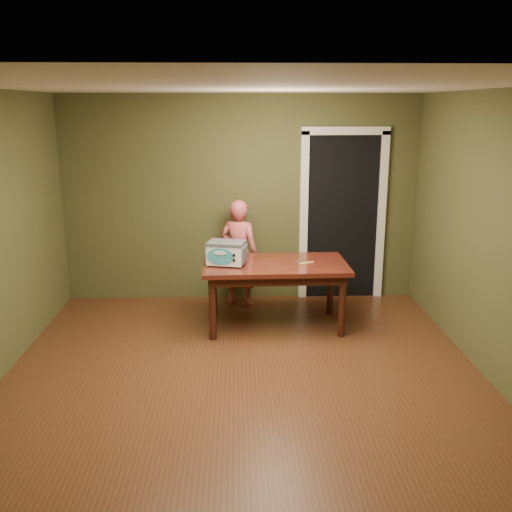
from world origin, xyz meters
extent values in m
plane|color=#4F2D16|center=(0.00, 0.00, 0.00)|extent=(5.00, 5.00, 0.00)
cube|color=#484A27|center=(0.00, 2.50, 1.30)|extent=(4.50, 0.02, 2.60)
cube|color=#484A27|center=(0.00, -2.50, 1.30)|extent=(4.50, 0.02, 2.60)
cube|color=#484A27|center=(2.25, 0.00, 1.30)|extent=(0.02, 5.00, 2.60)
cube|color=white|center=(0.00, 0.00, 2.60)|extent=(4.50, 5.00, 0.02)
cube|color=black|center=(1.30, 2.80, 1.05)|extent=(0.90, 0.60, 2.10)
cube|color=black|center=(1.30, 2.48, 1.05)|extent=(0.90, 0.02, 2.10)
cube|color=white|center=(0.80, 2.47, 1.05)|extent=(0.10, 0.06, 2.20)
cube|color=white|center=(1.80, 2.47, 1.05)|extent=(0.10, 0.06, 2.20)
cube|color=white|center=(1.30, 2.47, 2.15)|extent=(1.10, 0.06, 0.10)
cube|color=#3C110D|center=(0.37, 1.45, 0.72)|extent=(1.62, 0.93, 0.05)
cube|color=black|center=(0.37, 1.45, 0.65)|extent=(1.50, 0.81, 0.10)
cylinder|color=black|center=(-0.32, 1.08, 0.35)|extent=(0.08, 0.08, 0.70)
cylinder|color=black|center=(-0.34, 1.78, 0.35)|extent=(0.08, 0.08, 0.70)
cylinder|color=black|center=(1.08, 1.12, 0.35)|extent=(0.08, 0.08, 0.70)
cylinder|color=black|center=(1.06, 1.82, 0.35)|extent=(0.08, 0.08, 0.70)
cylinder|color=#4C4F54|center=(-0.35, 1.33, 0.76)|extent=(0.03, 0.03, 0.02)
cylinder|color=#4C4F54|center=(-0.31, 1.53, 0.76)|extent=(0.03, 0.03, 0.02)
cylinder|color=#4C4F54|center=(-0.04, 1.26, 0.76)|extent=(0.03, 0.03, 0.02)
cylinder|color=#4C4F54|center=(0.01, 1.46, 0.76)|extent=(0.03, 0.03, 0.02)
cube|color=white|center=(-0.17, 1.40, 0.88)|extent=(0.44, 0.36, 0.22)
cube|color=#4C4F54|center=(-0.17, 1.40, 1.00)|extent=(0.45, 0.37, 0.03)
cube|color=#4C4F54|center=(-0.37, 1.44, 0.88)|extent=(0.07, 0.25, 0.17)
cube|color=#4C4F54|center=(0.03, 1.35, 0.88)|extent=(0.07, 0.25, 0.17)
ellipsoid|color=teal|center=(-0.24, 1.26, 0.88)|extent=(0.29, 0.07, 0.19)
cylinder|color=black|center=(-0.09, 1.23, 0.90)|extent=(0.03, 0.02, 0.03)
cylinder|color=black|center=(-0.09, 1.23, 0.85)|extent=(0.02, 0.02, 0.02)
cylinder|color=silver|center=(0.65, 1.45, 0.76)|extent=(0.10, 0.10, 0.02)
cylinder|color=#4F271A|center=(0.65, 1.45, 0.77)|extent=(0.09, 0.09, 0.01)
cube|color=#F9DE6C|center=(0.72, 1.43, 0.75)|extent=(0.17, 0.10, 0.01)
imported|color=#CD545B|center=(-0.03, 2.20, 0.67)|extent=(0.58, 0.48, 1.35)
camera|label=1|loc=(-0.06, -4.67, 2.45)|focal=40.00mm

